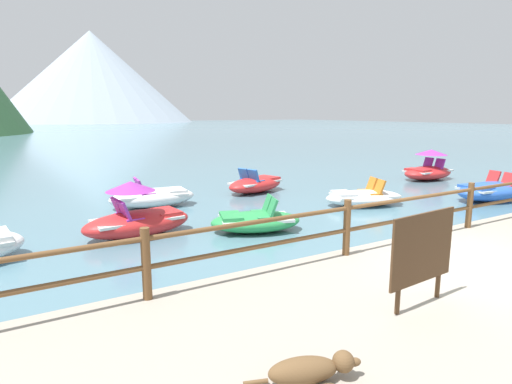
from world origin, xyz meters
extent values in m
plane|color=slate|center=(0.00, 40.00, 0.00)|extent=(200.00, 200.00, 0.00)
cylinder|color=brown|center=(-5.10, 1.55, 0.88)|extent=(0.12, 0.12, 0.95)
cylinder|color=brown|center=(-1.70, 1.55, 0.88)|extent=(0.12, 0.12, 0.95)
cylinder|color=brown|center=(1.70, 1.55, 0.88)|extent=(0.12, 0.12, 0.95)
cylinder|color=brown|center=(0.00, 1.55, 1.21)|extent=(23.80, 0.07, 0.07)
cylinder|color=brown|center=(0.00, 1.55, 0.83)|extent=(23.80, 0.07, 0.07)
cube|color=beige|center=(-2.25, -0.35, 1.15)|extent=(1.10, 0.12, 0.80)
cube|color=#4C331E|center=(-2.25, -0.37, 1.15)|extent=(1.18, 0.11, 0.88)
cylinder|color=#4C331E|center=(-2.66, -0.38, 0.57)|extent=(0.06, 0.06, 0.35)
cylinder|color=#4C331E|center=(-1.84, -0.32, 0.57)|extent=(0.06, 0.06, 0.35)
ellipsoid|color=brown|center=(-4.43, -0.87, 0.52)|extent=(0.69, 0.45, 0.24)
sphere|color=brown|center=(-4.07, -0.99, 0.56)|extent=(0.20, 0.20, 0.20)
ellipsoid|color=brown|center=(-3.97, -1.03, 0.54)|extent=(0.14, 0.11, 0.08)
cylinder|color=brown|center=(-4.81, -0.70, 0.44)|extent=(0.22, 0.11, 0.04)
ellipsoid|color=brown|center=(-4.23, -0.77, 0.44)|extent=(0.21, 0.13, 0.07)
ellipsoid|color=red|center=(8.74, 7.92, 0.28)|extent=(2.55, 1.45, 0.56)
cube|color=silver|center=(8.74, 7.92, 0.38)|extent=(1.99, 1.19, 0.06)
cube|color=purple|center=(8.92, 8.20, 0.45)|extent=(0.42, 0.42, 0.08)
cube|color=purple|center=(9.10, 8.21, 0.67)|extent=(0.22, 0.41, 0.43)
cube|color=purple|center=(8.94, 7.66, 0.45)|extent=(0.42, 0.42, 0.08)
cube|color=purple|center=(9.12, 7.67, 0.67)|extent=(0.22, 0.41, 0.43)
cube|color=red|center=(8.06, 7.89, 0.44)|extent=(0.59, 0.97, 0.12)
cone|color=purple|center=(8.87, 7.93, 1.15)|extent=(1.34, 1.34, 0.22)
ellipsoid|color=white|center=(-2.83, 8.67, 0.28)|extent=(2.62, 1.42, 0.55)
cube|color=silver|center=(-2.83, 8.67, 0.37)|extent=(2.05, 1.16, 0.06)
cube|color=purple|center=(-3.04, 8.45, 0.44)|extent=(0.43, 0.43, 0.08)
cube|color=purple|center=(-3.22, 8.46, 0.66)|extent=(0.24, 0.42, 0.43)
cube|color=purple|center=(-3.00, 8.93, 0.44)|extent=(0.43, 0.43, 0.08)
cube|color=purple|center=(-3.17, 8.94, 0.66)|extent=(0.24, 0.42, 0.43)
cube|color=white|center=(-2.14, 8.61, 0.43)|extent=(0.63, 0.88, 0.12)
ellipsoid|color=red|center=(-4.05, 5.85, 0.29)|extent=(2.56, 1.35, 0.58)
cube|color=silver|center=(-4.05, 5.85, 0.39)|extent=(2.00, 1.10, 0.06)
cube|color=purple|center=(-4.21, 5.60, 0.46)|extent=(0.43, 0.43, 0.08)
cube|color=purple|center=(-4.39, 5.59, 0.68)|extent=(0.24, 0.42, 0.43)
cube|color=purple|center=(-4.25, 6.06, 0.46)|extent=(0.43, 0.43, 0.08)
cube|color=purple|center=(-4.43, 6.04, 0.68)|extent=(0.24, 0.42, 0.43)
cube|color=red|center=(-3.37, 5.90, 0.45)|extent=(0.61, 0.84, 0.12)
cone|color=purple|center=(-4.17, 5.83, 1.16)|extent=(1.18, 1.18, 0.22)
ellipsoid|color=white|center=(2.76, 5.60, 0.23)|extent=(2.70, 1.96, 0.45)
cube|color=silver|center=(2.76, 5.60, 0.30)|extent=(2.12, 1.58, 0.06)
cube|color=orange|center=(3.01, 5.78, 0.37)|extent=(0.51, 0.51, 0.08)
cube|color=orange|center=(3.18, 5.72, 0.59)|extent=(0.32, 0.44, 0.43)
cube|color=orange|center=(2.85, 5.30, 0.37)|extent=(0.51, 0.51, 0.08)
cube|color=orange|center=(3.03, 5.24, 0.59)|extent=(0.32, 0.44, 0.43)
cube|color=white|center=(2.13, 5.81, 0.36)|extent=(0.78, 1.01, 0.12)
ellipsoid|color=blue|center=(6.77, 4.03, 0.30)|extent=(2.74, 1.65, 0.60)
cube|color=silver|center=(6.77, 4.03, 0.40)|extent=(2.15, 1.34, 0.06)
cube|color=red|center=(6.99, 4.27, 0.47)|extent=(0.45, 0.45, 0.08)
cube|color=red|center=(7.17, 4.24, 0.69)|extent=(0.26, 0.42, 0.43)
cube|color=red|center=(6.93, 3.74, 0.47)|extent=(0.45, 0.45, 0.08)
cube|color=red|center=(7.10, 3.72, 0.69)|extent=(0.26, 0.42, 0.43)
cube|color=blue|center=(6.06, 4.12, 0.46)|extent=(0.69, 1.00, 0.12)
ellipsoid|color=red|center=(1.03, 9.15, 0.27)|extent=(2.64, 1.82, 0.54)
cube|color=silver|center=(1.03, 9.15, 0.37)|extent=(2.07, 1.46, 0.06)
cube|color=blue|center=(0.93, 8.87, 0.44)|extent=(0.50, 0.50, 0.08)
cube|color=blue|center=(0.76, 8.82, 0.66)|extent=(0.32, 0.44, 0.43)
cube|color=blue|center=(0.79, 9.31, 0.44)|extent=(0.50, 0.50, 0.08)
cube|color=blue|center=(0.62, 9.26, 0.66)|extent=(0.32, 0.44, 0.43)
cube|color=red|center=(1.66, 9.35, 0.43)|extent=(0.75, 0.93, 0.12)
ellipsoid|color=green|center=(-1.55, 4.79, 0.23)|extent=(2.39, 1.78, 0.47)
cube|color=silver|center=(-1.55, 4.79, 0.32)|extent=(1.88, 1.43, 0.06)
cube|color=#339956|center=(-1.32, 4.96, 0.39)|extent=(0.51, 0.51, 0.08)
cube|color=#339956|center=(-1.15, 4.90, 0.61)|extent=(0.33, 0.45, 0.43)
cube|color=#339956|center=(-1.47, 4.53, 0.39)|extent=(0.51, 0.51, 0.08)
cube|color=#339956|center=(-1.30, 4.47, 0.61)|extent=(0.33, 0.45, 0.43)
cube|color=green|center=(-2.10, 4.98, 0.38)|extent=(0.71, 0.91, 0.12)
cone|color=#9EADBC|center=(18.04, 131.41, 13.03)|extent=(56.89, 56.89, 26.07)
camera|label=1|loc=(-6.53, -3.58, 2.77)|focal=29.83mm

